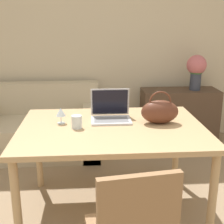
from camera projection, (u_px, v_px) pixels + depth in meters
The scene contains 9 objects.
wall_back at pixel (106, 39), 4.12m from camera, with size 10.00×0.06×2.70m.
dining_table at pixel (112, 135), 2.52m from camera, with size 1.48×1.07×0.78m.
couch at pixel (41, 129), 3.90m from camera, with size 1.46×0.88×0.82m.
sideboard at pixel (179, 116), 4.15m from camera, with size 0.99×0.40×0.73m.
laptop at pixel (111, 111), 2.67m from camera, with size 0.33×0.27×0.25m.
drinking_glass at pixel (77, 122), 2.45m from camera, with size 0.08×0.08×0.10m.
wine_glass at pixel (61, 113), 2.54m from camera, with size 0.08×0.08×0.13m.
handbag at pixel (160, 111), 2.55m from camera, with size 0.31×0.17×0.27m.
flower_vase at pixel (196, 69), 3.95m from camera, with size 0.25×0.25×0.45m.
Camera 1 is at (-0.23, -1.52, 1.61)m, focal length 50.00 mm.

